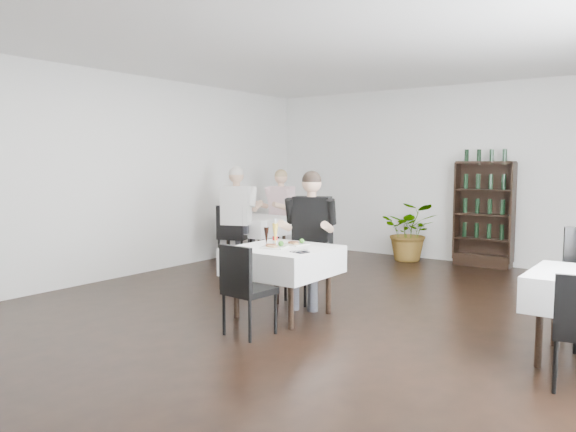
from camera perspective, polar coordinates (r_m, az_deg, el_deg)
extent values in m
plane|color=black|center=(6.18, 1.78, -10.49)|extent=(9.00, 9.00, 0.00)
plane|color=white|center=(6.08, 1.87, 17.81)|extent=(9.00, 9.00, 0.00)
plane|color=white|center=(10.00, 16.39, 4.11)|extent=(7.00, 0.00, 7.00)
plane|color=white|center=(8.41, -18.43, 3.83)|extent=(0.00, 9.00, 9.00)
cube|color=black|center=(9.78, 19.14, -4.25)|extent=(0.90, 0.28, 0.20)
cylinder|color=black|center=(6.21, -5.26, -7.07)|extent=(0.06, 0.06, 0.71)
cylinder|color=black|center=(6.76, -1.18, -6.00)|extent=(0.06, 0.06, 0.71)
cylinder|color=black|center=(5.76, 0.29, -8.02)|extent=(0.06, 0.06, 0.71)
cylinder|color=black|center=(6.36, 4.13, -6.75)|extent=(0.06, 0.06, 0.71)
cube|color=black|center=(6.19, -0.51, -3.54)|extent=(0.85, 0.85, 0.04)
cube|color=white|center=(6.21, -0.51, -4.54)|extent=(1.03, 1.03, 0.30)
cylinder|color=black|center=(9.62, -6.10, -2.60)|extent=(0.06, 0.06, 0.71)
cylinder|color=black|center=(10.13, -3.53, -2.17)|extent=(0.06, 0.06, 0.71)
cylinder|color=black|center=(9.18, -2.93, -2.96)|extent=(0.06, 0.06, 0.71)
cylinder|color=black|center=(9.72, -0.42, -2.48)|extent=(0.06, 0.06, 0.71)
cube|color=black|center=(9.61, -3.26, -0.33)|extent=(0.80, 0.80, 0.04)
cube|color=white|center=(9.62, -3.25, -0.98)|extent=(0.98, 0.98, 0.30)
cylinder|color=black|center=(5.16, 24.18, -10.11)|extent=(0.06, 0.06, 0.71)
cylinder|color=black|center=(5.81, 25.54, -8.45)|extent=(0.06, 0.06, 0.71)
imported|color=#235B1F|center=(9.91, 12.31, -1.54)|extent=(1.12, 1.04, 1.02)
cylinder|color=black|center=(6.95, -0.24, -6.84)|extent=(0.03, 0.03, 0.44)
cylinder|color=black|center=(7.18, 2.20, -6.44)|extent=(0.03, 0.03, 0.44)
cylinder|color=black|center=(6.65, 1.74, -7.39)|extent=(0.03, 0.03, 0.44)
cylinder|color=black|center=(6.89, 4.22, -6.95)|extent=(0.03, 0.03, 0.44)
cube|color=black|center=(6.87, 1.99, -4.88)|extent=(0.55, 0.55, 0.07)
cube|color=black|center=(6.95, 3.27, -2.61)|extent=(0.43, 0.17, 0.48)
cylinder|color=black|center=(5.64, -1.28, -9.87)|extent=(0.03, 0.03, 0.41)
cylinder|color=black|center=(5.39, -3.90, -10.61)|extent=(0.03, 0.03, 0.41)
cylinder|color=black|center=(5.88, -3.91, -9.24)|extent=(0.03, 0.03, 0.41)
cylinder|color=black|center=(5.64, -6.52, -9.91)|extent=(0.03, 0.03, 0.41)
cube|color=black|center=(5.58, -3.92, -7.59)|extent=(0.45, 0.45, 0.06)
cube|color=black|center=(5.40, -5.35, -5.41)|extent=(0.42, 0.08, 0.45)
cylinder|color=black|center=(10.05, -2.74, -2.92)|extent=(0.04, 0.04, 0.47)
cylinder|color=black|center=(10.35, -1.22, -2.67)|extent=(0.04, 0.04, 0.47)
cylinder|color=black|center=(9.79, -0.98, -3.14)|extent=(0.04, 0.04, 0.47)
cylinder|color=black|center=(10.10, 0.53, -2.88)|extent=(0.04, 0.04, 0.47)
cube|color=black|center=(10.04, -1.10, -1.40)|extent=(0.50, 0.50, 0.07)
cube|color=black|center=(10.17, -0.32, 0.25)|extent=(0.47, 0.08, 0.51)
cylinder|color=black|center=(9.38, -3.78, -3.55)|extent=(0.04, 0.04, 0.46)
cylinder|color=black|center=(9.02, -4.72, -3.93)|extent=(0.04, 0.04, 0.46)
cylinder|color=black|center=(9.54, -6.01, -3.43)|extent=(0.04, 0.04, 0.46)
cylinder|color=black|center=(9.18, -7.03, -3.79)|extent=(0.04, 0.04, 0.46)
cube|color=black|center=(9.24, -5.40, -2.08)|extent=(0.58, 0.58, 0.07)
cube|color=black|center=(9.02, -5.94, -0.55)|extent=(0.45, 0.19, 0.50)
cylinder|color=black|center=(5.68, 27.23, -9.95)|extent=(0.04, 0.04, 0.50)
cylinder|color=black|center=(6.09, 26.28, -8.90)|extent=(0.04, 0.04, 0.50)
cylinder|color=black|center=(5.03, 25.60, -12.37)|extent=(0.03, 0.03, 0.41)
cylinder|color=black|center=(4.69, 25.49, -13.65)|extent=(0.03, 0.03, 0.41)
cube|color=#393A40|center=(6.64, 1.08, -3.89)|extent=(0.30, 0.49, 0.16)
cylinder|color=#393A40|center=(6.52, 0.62, -7.19)|extent=(0.12, 0.12, 0.54)
cube|color=#393A40|center=(6.59, 2.95, -3.97)|extent=(0.30, 0.49, 0.16)
cylinder|color=#393A40|center=(6.46, 2.53, -7.30)|extent=(0.12, 0.12, 0.54)
cube|color=black|center=(6.77, 2.45, -0.59)|extent=(0.50, 0.38, 0.61)
cylinder|color=tan|center=(6.55, -0.33, -0.99)|extent=(0.20, 0.35, 0.17)
cylinder|color=tan|center=(6.42, 4.03, -1.13)|extent=(0.20, 0.35, 0.17)
sphere|color=tan|center=(6.71, 2.42, 3.34)|extent=(0.23, 0.23, 0.23)
sphere|color=black|center=(6.71, 2.42, 3.62)|extent=(0.23, 0.23, 0.23)
cube|color=#393A40|center=(10.01, -1.90, -0.77)|extent=(0.22, 0.48, 0.15)
cylinder|color=#393A40|center=(9.91, -2.72, -2.84)|extent=(0.12, 0.12, 0.54)
cube|color=#393A40|center=(9.85, -1.02, -0.87)|extent=(0.22, 0.48, 0.15)
cylinder|color=#393A40|center=(9.76, -1.84, -2.97)|extent=(0.12, 0.12, 0.54)
cube|color=beige|center=(10.04, -0.62, 1.32)|extent=(0.47, 0.30, 0.60)
cylinder|color=tan|center=(10.02, -2.83, 1.18)|extent=(0.14, 0.35, 0.17)
cylinder|color=tan|center=(9.66, -0.80, 1.02)|extent=(0.14, 0.35, 0.17)
sphere|color=tan|center=(10.00, -0.72, 3.94)|extent=(0.23, 0.23, 0.23)
sphere|color=olive|center=(10.00, -0.72, 4.12)|extent=(0.23, 0.23, 0.23)
cube|color=#393A40|center=(9.25, -4.15, -1.15)|extent=(0.31, 0.50, 0.16)
cylinder|color=#393A40|center=(9.49, -3.72, -3.16)|extent=(0.12, 0.12, 0.56)
cube|color=#393A40|center=(9.33, -5.46, -1.11)|extent=(0.31, 0.50, 0.16)
cylinder|color=#393A40|center=(9.56, -5.01, -3.10)|extent=(0.12, 0.12, 0.56)
cube|color=silver|center=(9.05, -5.30, 1.07)|extent=(0.51, 0.39, 0.62)
cylinder|color=tan|center=(9.25, -3.11, 1.04)|extent=(0.21, 0.36, 0.18)
cylinder|color=tan|center=(9.43, -6.12, 1.10)|extent=(0.21, 0.36, 0.18)
sphere|color=tan|center=(9.05, -5.27, 4.09)|extent=(0.24, 0.24, 0.24)
sphere|color=beige|center=(9.05, -5.28, 4.31)|extent=(0.24, 0.24, 0.24)
cube|color=white|center=(6.35, 0.82, -2.87)|extent=(0.26, 0.26, 0.02)
cube|color=#542718|center=(6.35, 0.52, -2.70)|extent=(0.10, 0.08, 0.02)
sphere|color=#2D6B1C|center=(6.34, 1.42, -2.56)|extent=(0.06, 0.06, 0.06)
cube|color=olive|center=(6.29, 0.67, -2.80)|extent=(0.10, 0.09, 0.02)
cube|color=white|center=(6.12, -1.41, -3.18)|extent=(0.32, 0.32, 0.02)
cube|color=#542718|center=(6.12, -1.75, -2.98)|extent=(0.13, 0.12, 0.02)
sphere|color=#2D6B1C|center=(6.11, -0.72, -2.82)|extent=(0.06, 0.06, 0.06)
cube|color=olive|center=(6.06, -1.60, -3.09)|extent=(0.09, 0.07, 0.02)
cone|color=black|center=(6.30, -2.21, -2.08)|extent=(0.06, 0.06, 0.21)
cylinder|color=silver|center=(6.28, -2.22, -0.92)|extent=(0.02, 0.02, 0.05)
cone|color=gold|center=(6.31, -1.30, -1.88)|extent=(0.07, 0.07, 0.25)
cylinder|color=silver|center=(6.29, -1.30, -0.48)|extent=(0.02, 0.02, 0.06)
cylinder|color=silver|center=(6.34, -1.33, -2.13)|extent=(0.05, 0.05, 0.18)
cylinder|color=#B50A0B|center=(6.34, -1.33, -2.26)|extent=(0.06, 0.06, 0.05)
cylinder|color=silver|center=(6.32, -1.33, -1.10)|extent=(0.02, 0.02, 0.05)
cube|color=black|center=(5.83, 1.21, -3.67)|extent=(0.20, 0.17, 0.01)
cylinder|color=silver|center=(5.84, 1.06, -3.56)|extent=(0.05, 0.19, 0.01)
cylinder|color=silver|center=(5.82, 1.37, -3.59)|extent=(0.05, 0.19, 0.01)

